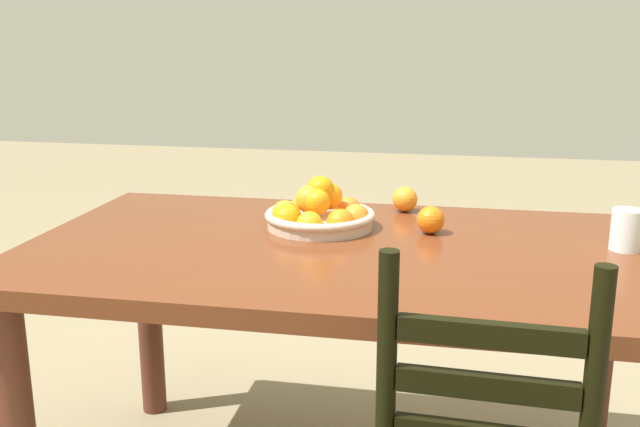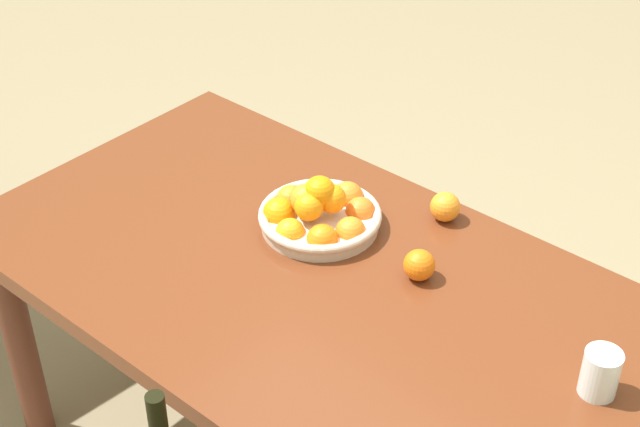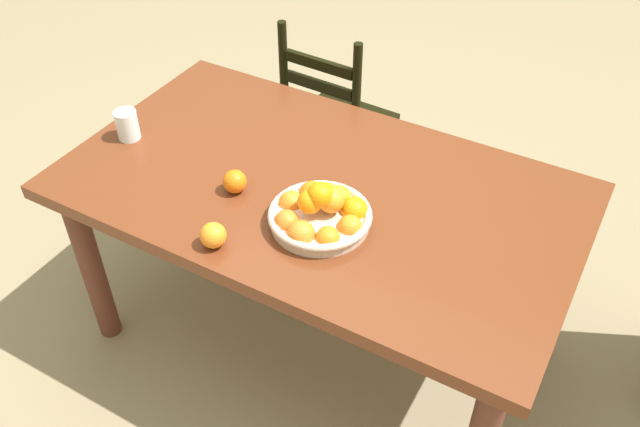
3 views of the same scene
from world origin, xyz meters
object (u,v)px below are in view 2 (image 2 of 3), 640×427
object	(u,v)px
dining_table	(307,304)
orange_loose_0	(419,265)
fruit_bowl	(319,214)
orange_loose_1	(445,207)
drinking_glass	(600,373)

from	to	relation	value
dining_table	orange_loose_0	size ratio (longest dim) A/B	21.90
fruit_bowl	orange_loose_0	bearing A→B (deg)	179.57
fruit_bowl	orange_loose_1	world-z (taller)	fruit_bowl
orange_loose_0	drinking_glass	bearing A→B (deg)	172.95
dining_table	orange_loose_1	xyz separation A→B (m)	(-0.13, -0.39, 0.14)
drinking_glass	orange_loose_0	bearing A→B (deg)	-7.05
fruit_bowl	drinking_glass	bearing A→B (deg)	175.49
fruit_bowl	orange_loose_0	size ratio (longest dim) A/B	4.13
dining_table	fruit_bowl	size ratio (longest dim) A/B	5.31
orange_loose_0	fruit_bowl	bearing A→B (deg)	-0.43
orange_loose_0	drinking_glass	xyz separation A→B (m)	(-0.49, 0.06, 0.01)
orange_loose_0	orange_loose_1	world-z (taller)	orange_loose_1
drinking_glass	fruit_bowl	bearing A→B (deg)	-4.51
drinking_glass	dining_table	bearing A→B (deg)	7.58
orange_loose_1	drinking_glass	xyz separation A→B (m)	(-0.58, 0.29, 0.01)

